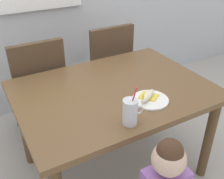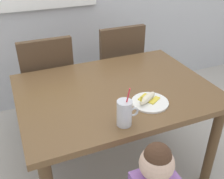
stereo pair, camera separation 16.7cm
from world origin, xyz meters
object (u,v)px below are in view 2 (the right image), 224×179
object	(u,v)px
dining_chair_right	(117,66)
milk_cup	(125,114)
peeled_banana	(147,98)
dining_table	(116,101)
dining_chair_left	(48,81)
snack_plate	(150,102)

from	to	relation	value
dining_chair_right	milk_cup	xyz separation A→B (m)	(-0.43, -1.08, 0.27)
milk_cup	peeled_banana	distance (m)	0.27
dining_table	milk_cup	distance (m)	0.43
dining_chair_left	dining_chair_right	bearing A→B (deg)	-176.20
dining_chair_right	snack_plate	xyz separation A→B (m)	(-0.20, -0.95, 0.21)
snack_plate	peeled_banana	bearing A→B (deg)	131.51
milk_cup	snack_plate	distance (m)	0.27
dining_chair_right	dining_chair_left	bearing A→B (deg)	3.80
dining_chair_right	milk_cup	size ratio (longest dim) A/B	3.86
dining_table	dining_chair_left	world-z (taller)	dining_chair_left
dining_chair_left	milk_cup	world-z (taller)	milk_cup
dining_table	peeled_banana	xyz separation A→B (m)	(0.11, -0.23, 0.13)
dining_chair_left	dining_chair_right	distance (m)	0.68
dining_table	dining_chair_right	xyz separation A→B (m)	(0.32, 0.71, -0.10)
dining_table	snack_plate	bearing A→B (deg)	-63.44
dining_table	dining_chair_left	bearing A→B (deg)	118.44
dining_table	peeled_banana	distance (m)	0.29
dining_table	dining_chair_left	size ratio (longest dim) A/B	1.36
snack_plate	peeled_banana	distance (m)	0.03
dining_chair_left	milk_cup	size ratio (longest dim) A/B	3.86
snack_plate	peeled_banana	world-z (taller)	peeled_banana
peeled_banana	dining_table	bearing A→B (deg)	115.55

